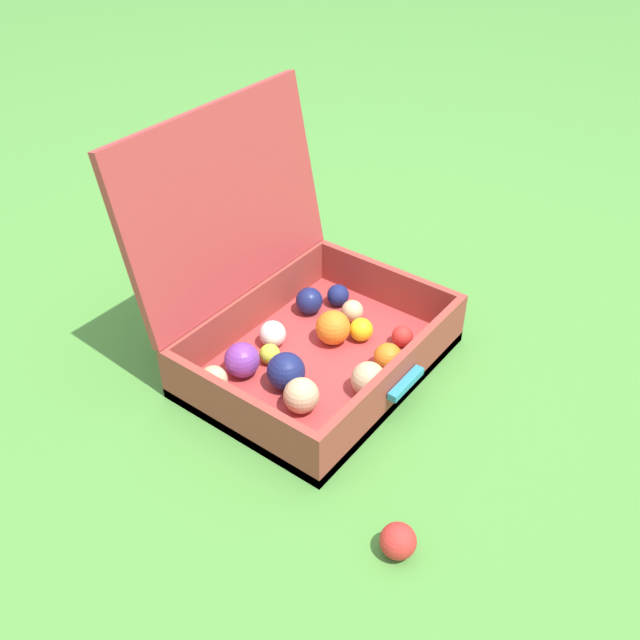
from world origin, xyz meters
name	(u,v)px	position (x,y,z in m)	size (l,w,h in m)	color
ground_plane	(305,363)	(0.00, 0.00, 0.00)	(16.00, 16.00, 0.00)	#4C8C38
open_suitcase	(296,318)	(0.01, 0.03, 0.11)	(0.55, 0.53, 0.53)	#B23838
stray_ball_on_grass	(398,541)	(-0.29, -0.43, 0.03)	(0.06, 0.06, 0.06)	red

